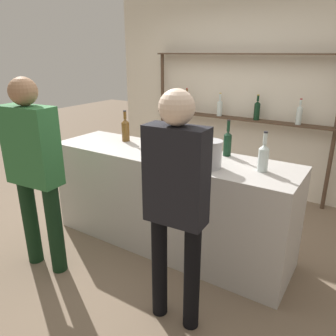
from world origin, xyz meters
The scene contains 12 objects.
ground_plane centered at (0.00, 0.00, 0.00)m, with size 16.00×16.00×0.00m, color #7A6651.
bar_counter centered at (0.00, 0.00, 0.50)m, with size 2.47×0.69×0.99m, color #B7B2AD.
back_wall centered at (0.00, 1.94, 1.40)m, with size 4.07×0.12×2.80m, color beige.
back_shelf centered at (0.00, 1.76, 1.27)m, with size 2.52×0.18×1.89m.
counter_bottle_0 centered at (0.07, -0.05, 1.14)m, with size 0.09×0.09×0.37m.
counter_bottle_1 centered at (-0.64, 0.14, 1.12)m, with size 0.08×0.08×0.33m.
counter_bottle_2 centered at (0.91, 0.00, 1.11)m, with size 0.08×0.08×0.33m.
counter_bottle_3 centered at (0.50, 0.24, 1.12)m, with size 0.07×0.07×0.34m.
wine_glass centered at (0.07, -0.21, 1.10)m, with size 0.08×0.08×0.15m.
ice_bucket centered at (0.51, -0.15, 1.11)m, with size 0.20×0.20×0.23m.
customer_left centered at (-0.76, -0.93, 1.01)m, with size 0.50×0.26×1.73m.
customer_right centered at (0.60, -0.84, 1.02)m, with size 0.42×0.22×1.71m.
Camera 1 is at (1.62, -2.52, 1.91)m, focal length 35.00 mm.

